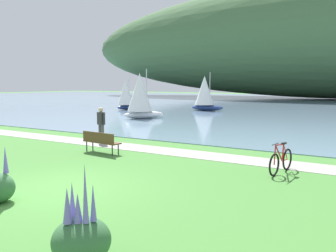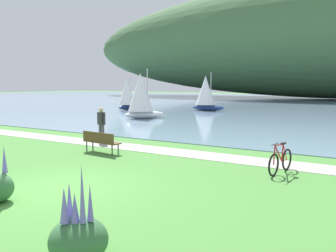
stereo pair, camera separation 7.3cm
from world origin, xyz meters
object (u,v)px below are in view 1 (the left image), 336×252
(sailboat_nearest_to_shore, at_px, (140,95))
(sailboat_far_off, at_px, (126,94))
(bicycle_leaning_near_bench, at_px, (281,161))
(person_at_shoreline, at_px, (101,123))
(sailboat_toward_hillside, at_px, (205,93))
(park_bench_near_camera, at_px, (101,141))

(sailboat_nearest_to_shore, height_order, sailboat_far_off, sailboat_nearest_to_shore)
(bicycle_leaning_near_bench, bearing_deg, sailboat_nearest_to_shore, 139.49)
(person_at_shoreline, xyz_separation_m, sailboat_nearest_to_shore, (-5.30, 10.61, 0.94))
(bicycle_leaning_near_bench, bearing_deg, person_at_shoreline, 170.04)
(bicycle_leaning_near_bench, height_order, sailboat_far_off, sailboat_far_off)
(sailboat_toward_hillside, bearing_deg, sailboat_far_off, -158.13)
(park_bench_near_camera, relative_size, bicycle_leaning_near_bench, 1.04)
(park_bench_near_camera, relative_size, sailboat_nearest_to_shore, 0.46)
(park_bench_near_camera, bearing_deg, sailboat_far_off, 125.53)
(person_at_shoreline, distance_m, sailboat_nearest_to_shore, 11.90)
(bicycle_leaning_near_bench, relative_size, sailboat_far_off, 0.50)
(bicycle_leaning_near_bench, xyz_separation_m, sailboat_toward_hillside, (-13.62, 22.86, 1.51))
(person_at_shoreline, bearing_deg, sailboat_nearest_to_shore, 116.57)
(bicycle_leaning_near_bench, distance_m, person_at_shoreline, 9.11)
(park_bench_near_camera, distance_m, person_at_shoreline, 2.74)
(park_bench_near_camera, distance_m, bicycle_leaning_near_bench, 7.19)
(person_at_shoreline, relative_size, sailboat_far_off, 0.49)
(person_at_shoreline, height_order, sailboat_far_off, sailboat_far_off)
(park_bench_near_camera, bearing_deg, sailboat_nearest_to_shore, 119.25)
(sailboat_toward_hillside, relative_size, sailboat_far_off, 1.13)
(sailboat_nearest_to_shore, relative_size, sailboat_toward_hillside, 1.00)
(sailboat_nearest_to_shore, distance_m, sailboat_far_off, 10.46)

